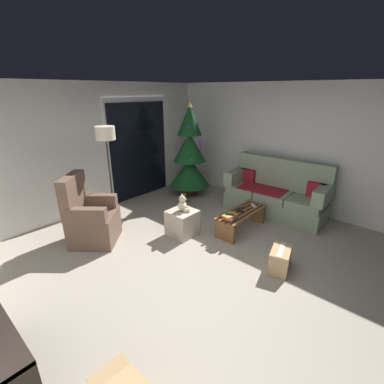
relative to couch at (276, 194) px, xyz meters
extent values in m
plane|color=#9E9384|center=(-2.32, -0.17, -0.40)|extent=(7.00, 7.00, 0.00)
cube|color=silver|center=(-2.32, 2.89, 0.85)|extent=(5.72, 0.12, 2.50)
cube|color=silver|center=(0.54, -0.17, 0.85)|extent=(0.12, 6.00, 2.50)
cube|color=silver|center=(-1.16, 2.82, 0.70)|extent=(1.60, 0.02, 2.20)
cube|color=black|center=(-1.16, 2.80, 0.65)|extent=(1.50, 0.02, 2.10)
cube|color=gray|center=(-0.07, -0.01, -0.23)|extent=(0.84, 1.93, 0.34)
cube|color=gray|center=(-0.06, -0.63, 0.01)|extent=(0.71, 0.63, 0.14)
cube|color=gray|center=(-0.09, -0.01, 0.01)|extent=(0.71, 0.63, 0.14)
cube|color=gray|center=(-0.12, 0.61, 0.01)|extent=(0.71, 0.63, 0.14)
cube|color=gray|center=(0.23, 0.01, 0.38)|extent=(0.29, 1.91, 0.60)
cube|color=gray|center=(-0.03, -0.87, 0.22)|extent=(0.77, 0.23, 0.28)
cube|color=gray|center=(-0.11, 0.86, 0.22)|extent=(0.77, 0.23, 0.28)
cube|color=maroon|center=(-0.12, 0.24, 0.09)|extent=(0.64, 0.93, 0.02)
cube|color=maroon|center=(0.12, -0.70, 0.22)|extent=(0.13, 0.33, 0.28)
cube|color=maroon|center=(0.06, 0.70, 0.22)|extent=(0.13, 0.33, 0.28)
cube|color=brown|center=(-1.08, -0.07, -0.06)|extent=(1.10, 0.05, 0.04)
cube|color=brown|center=(-1.08, 0.02, -0.06)|extent=(1.10, 0.05, 0.04)
cube|color=brown|center=(-1.08, 0.11, -0.06)|extent=(1.10, 0.05, 0.04)
cube|color=brown|center=(-1.08, 0.20, -0.06)|extent=(1.10, 0.05, 0.04)
cube|color=brown|center=(-1.08, 0.28, -0.06)|extent=(1.10, 0.05, 0.04)
cube|color=brown|center=(-1.57, 0.11, -0.24)|extent=(0.05, 0.36, 0.32)
cube|color=brown|center=(-0.59, 0.11, -0.24)|extent=(0.05, 0.36, 0.32)
cube|color=silver|center=(-0.75, 0.07, -0.03)|extent=(0.13, 0.15, 0.02)
cube|color=black|center=(-1.11, 0.14, -0.03)|extent=(0.06, 0.16, 0.02)
cube|color=#333338|center=(-0.98, 0.20, -0.03)|extent=(0.16, 0.08, 0.02)
cube|color=#4C4C51|center=(-1.48, 0.07, -0.02)|extent=(0.20, 0.16, 0.03)
cube|color=#A32D28|center=(-1.49, 0.09, 0.01)|extent=(0.27, 0.19, 0.03)
cube|color=#B79333|center=(-1.49, 0.09, 0.04)|extent=(0.25, 0.17, 0.03)
cube|color=black|center=(-1.49, 0.09, 0.06)|extent=(0.12, 0.16, 0.01)
cylinder|color=#4C1E19|center=(-0.36, 2.00, -0.35)|extent=(0.36, 0.36, 0.10)
cylinder|color=brown|center=(-0.36, 2.00, -0.24)|extent=(0.08, 0.08, 0.12)
cone|color=#14471E|center=(-0.36, 2.00, 0.14)|extent=(0.93, 0.93, 0.65)
cone|color=#14471E|center=(-0.36, 2.00, 0.73)|extent=(0.74, 0.74, 0.65)
cone|color=#14471E|center=(-0.36, 2.00, 1.32)|extent=(0.54, 0.54, 0.65)
sphere|color=red|center=(0.00, 1.96, 0.37)|extent=(0.06, 0.06, 0.06)
sphere|color=#B233A5|center=(-0.28, 1.84, 1.22)|extent=(0.06, 0.06, 0.06)
sphere|color=#1E8C33|center=(-0.57, 1.75, 0.52)|extent=(0.06, 0.06, 0.06)
sphere|color=white|center=(-0.21, 2.21, 0.83)|extent=(0.06, 0.06, 0.06)
sphere|color=blue|center=(-0.51, 1.90, 1.20)|extent=(0.06, 0.06, 0.06)
sphere|color=blue|center=(-0.29, 1.75, 0.86)|extent=(0.06, 0.06, 0.06)
sphere|color=#B233A5|center=(-0.34, 1.71, 0.71)|extent=(0.06, 0.06, 0.06)
sphere|color=gold|center=(-0.56, 2.03, 1.09)|extent=(0.06, 0.06, 0.06)
sphere|color=#B233A5|center=(-0.10, 1.90, 0.76)|extent=(0.06, 0.06, 0.06)
sphere|color=red|center=(-0.07, 2.29, 0.14)|extent=(0.06, 0.06, 0.06)
sphere|color=gold|center=(0.05, 1.90, 0.11)|extent=(0.06, 0.06, 0.06)
cone|color=#EAD14C|center=(-0.36, 2.00, 1.65)|extent=(0.14, 0.14, 0.12)
cube|color=brown|center=(-3.00, 1.68, -0.24)|extent=(0.96, 0.96, 0.31)
cube|color=brown|center=(-3.00, 1.68, 0.00)|extent=(0.96, 0.96, 0.18)
cube|color=brown|center=(-3.17, 1.89, 0.41)|extent=(0.62, 0.57, 0.64)
cube|color=brown|center=(-2.77, 1.85, 0.20)|extent=(0.49, 0.53, 0.22)
cube|color=brown|center=(-3.19, 1.48, 0.20)|extent=(0.49, 0.53, 0.22)
cylinder|color=#2D2D30|center=(-2.45, 1.98, -0.39)|extent=(0.28, 0.28, 0.02)
cylinder|color=#2D2D30|center=(-2.45, 1.98, 0.40)|extent=(0.03, 0.03, 1.55)
cylinder|color=beige|center=(-2.45, 1.98, 1.27)|extent=(0.32, 0.32, 0.22)
cube|color=#B2A893|center=(-1.88, 0.78, -0.18)|extent=(0.44, 0.44, 0.44)
cylinder|color=beige|center=(-1.81, 0.78, 0.07)|extent=(0.13, 0.12, 0.06)
cylinder|color=beige|center=(-1.87, 0.70, 0.07)|extent=(0.13, 0.12, 0.06)
sphere|color=beige|center=(-1.88, 0.78, 0.14)|extent=(0.15, 0.15, 0.15)
sphere|color=beige|center=(-1.88, 0.78, 0.26)|extent=(0.11, 0.11, 0.11)
sphere|color=#F4E5C1|center=(-1.85, 0.75, 0.25)|extent=(0.04, 0.04, 0.04)
sphere|color=beige|center=(-1.86, 0.81, 0.30)|extent=(0.04, 0.04, 0.04)
sphere|color=beige|center=(-1.91, 0.75, 0.30)|extent=(0.04, 0.04, 0.04)
sphere|color=beige|center=(-1.82, 0.82, 0.15)|extent=(0.06, 0.06, 0.06)
sphere|color=beige|center=(-1.91, 0.71, 0.15)|extent=(0.06, 0.06, 0.06)
cylinder|color=brown|center=(-0.99, 1.56, -0.37)|extent=(0.13, 0.11, 0.06)
cylinder|color=brown|center=(-1.04, 1.64, -0.37)|extent=(0.13, 0.11, 0.06)
sphere|color=brown|center=(-0.96, 1.63, -0.30)|extent=(0.15, 0.15, 0.15)
sphere|color=brown|center=(-0.96, 1.63, -0.18)|extent=(0.11, 0.11, 0.11)
sphere|color=#A37A51|center=(-1.00, 1.60, -0.19)|extent=(0.04, 0.04, 0.04)
sphere|color=brown|center=(-0.94, 1.60, -0.13)|extent=(0.04, 0.04, 0.04)
sphere|color=brown|center=(-0.98, 1.66, -0.13)|extent=(0.04, 0.04, 0.04)
sphere|color=brown|center=(-0.94, 1.56, -0.29)|extent=(0.06, 0.06, 0.06)
sphere|color=brown|center=(-1.01, 1.68, -0.29)|extent=(0.06, 0.06, 0.06)
cube|color=tan|center=(-1.70, -0.91, -0.24)|extent=(0.49, 0.36, 0.32)
cube|color=beige|center=(-1.70, -0.91, -0.08)|extent=(0.40, 0.17, 0.00)
cube|color=tan|center=(-4.22, -0.68, -0.05)|extent=(0.31, 0.10, 0.06)
camera|label=1|loc=(-4.87, -2.12, 1.95)|focal=25.46mm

